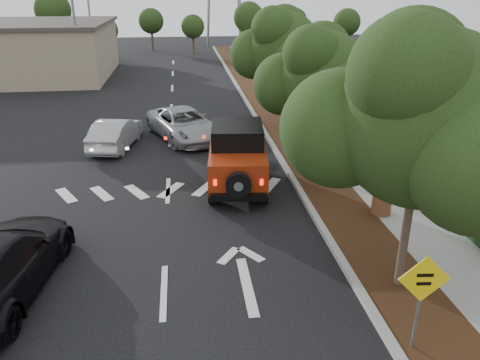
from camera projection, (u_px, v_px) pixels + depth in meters
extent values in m
plane|color=black|center=(164.00, 292.00, 11.12)|extent=(120.00, 120.00, 0.00)
cube|color=#9E9B93|center=(266.00, 134.00, 22.61)|extent=(0.20, 70.00, 0.15)
cube|color=black|center=(286.00, 134.00, 22.73)|extent=(1.80, 70.00, 0.12)
cube|color=gray|center=(324.00, 132.00, 22.95)|extent=(2.00, 70.00, 0.12)
cube|color=black|center=(352.00, 125.00, 22.98)|extent=(0.80, 70.00, 0.80)
cylinder|color=black|center=(215.00, 163.00, 17.97)|extent=(0.39, 0.88, 0.85)
cylinder|color=black|center=(258.00, 162.00, 18.00)|extent=(0.39, 0.88, 0.85)
cylinder|color=black|center=(213.00, 191.00, 15.49)|extent=(0.39, 0.88, 0.85)
cylinder|color=black|center=(263.00, 191.00, 15.52)|extent=(0.39, 0.88, 0.85)
cube|color=#99280D|center=(237.00, 160.00, 16.52)|extent=(2.33, 4.13, 1.07)
cube|color=black|center=(237.00, 134.00, 16.48)|extent=(1.99, 2.35, 0.68)
cube|color=#99280D|center=(237.00, 149.00, 17.94)|extent=(1.80, 1.28, 0.88)
cube|color=black|center=(238.00, 197.00, 14.81)|extent=(1.84, 0.38, 0.24)
cylinder|color=black|center=(238.00, 185.00, 14.48)|extent=(0.83, 0.32, 0.81)
cube|color=#FF190C|center=(215.00, 183.00, 14.67)|extent=(0.11, 0.05, 0.19)
cube|color=#FF190C|center=(262.00, 182.00, 14.69)|extent=(0.11, 0.05, 0.19)
imported|color=#979A9E|center=(184.00, 124.00, 21.99)|extent=(4.02, 5.53, 1.40)
imported|color=#A3A5AA|center=(116.00, 133.00, 20.80)|extent=(2.16, 4.17, 1.31)
imported|color=#A4A7AC|center=(70.00, 75.00, 33.64)|extent=(4.63, 3.22, 1.46)
cylinder|color=slate|center=(418.00, 307.00, 8.91)|extent=(0.07, 0.07, 1.94)
cube|color=yellow|center=(424.00, 279.00, 8.64)|extent=(0.99, 0.11, 0.99)
cube|color=black|center=(425.00, 275.00, 8.59)|extent=(0.31, 0.04, 0.07)
cube|color=black|center=(424.00, 284.00, 8.66)|extent=(0.28, 0.03, 0.07)
cylinder|color=brown|center=(381.00, 204.00, 14.56)|extent=(0.68, 0.68, 0.60)
sphere|color=black|center=(384.00, 187.00, 14.34)|extent=(0.76, 0.76, 0.76)
imported|color=black|center=(384.00, 185.00, 14.31)|extent=(0.71, 0.64, 0.71)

